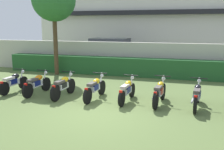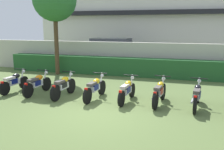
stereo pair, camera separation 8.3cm
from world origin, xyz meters
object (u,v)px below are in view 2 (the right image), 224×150
Objects in this scene: motorcycle_in_row_0 at (14,82)px; motorcycle_in_row_3 at (95,88)px; motorcycle_in_row_6 at (197,95)px; parked_car at (113,51)px; motorcycle_in_row_4 at (127,90)px; motorcycle_in_row_1 at (37,84)px; tree_near_inspector at (55,0)px; motorcycle_in_row_5 at (159,92)px; motorcycle_in_row_2 at (63,86)px.

motorcycle_in_row_3 reaches higher than motorcycle_in_row_0.
motorcycle_in_row_6 is (7.44, 0.00, 0.01)m from motorcycle_in_row_0.
parked_car is 2.54× the size of motorcycle_in_row_4.
motorcycle_in_row_0 reaches higher than motorcycle_in_row_4.
tree_near_inspector is at bearing 21.96° from motorcycle_in_row_1.
parked_car reaches higher than motorcycle_in_row_3.
tree_near_inspector is 2.99× the size of motorcycle_in_row_1.
motorcycle_in_row_3 is at bearing 96.72° from motorcycle_in_row_4.
tree_near_inspector reaches higher than parked_car.
motorcycle_in_row_5 is (5.01, 0.05, 0.01)m from motorcycle_in_row_1.
motorcycle_in_row_0 is 6.15m from motorcycle_in_row_5.
parked_car reaches higher than motorcycle_in_row_0.
tree_near_inspector is 2.82× the size of motorcycle_in_row_3.
motorcycle_in_row_5 is (6.36, -4.11, -3.74)m from tree_near_inspector.
motorcycle_in_row_5 is (3.76, 0.14, 0.00)m from motorcycle_in_row_2.
motorcycle_in_row_0 is 7.44m from motorcycle_in_row_6.
motorcycle_in_row_2 is 1.01× the size of motorcycle_in_row_4.
parked_car reaches higher than motorcycle_in_row_4.
parked_car reaches higher than motorcycle_in_row_6.
motorcycle_in_row_6 is (3.74, 0.02, 0.00)m from motorcycle_in_row_3.
tree_near_inspector reaches higher than motorcycle_in_row_2.
tree_near_inspector reaches higher than motorcycle_in_row_0.
motorcycle_in_row_0 is at bearing 96.15° from motorcycle_in_row_5.
motorcycle_in_row_4 is at bearing -65.61° from parked_car.
motorcycle_in_row_2 is 0.95× the size of motorcycle_in_row_6.
tree_near_inspector reaches higher than motorcycle_in_row_4.
parked_car is 8.98m from motorcycle_in_row_1.
motorcycle_in_row_0 is 0.91× the size of motorcycle_in_row_6.
motorcycle_in_row_3 is (3.90, -4.16, -3.75)m from tree_near_inspector.
parked_car reaches higher than motorcycle_in_row_2.
motorcycle_in_row_1 is at bearing 88.45° from motorcycle_in_row_2.
parked_car is 0.85× the size of tree_near_inspector.
motorcycle_in_row_5 is at bearing 94.74° from motorcycle_in_row_6.
parked_car is 9.11m from motorcycle_in_row_0.
motorcycle_in_row_4 is at bearing -84.41° from motorcycle_in_row_2.
motorcycle_in_row_5 is at bearing -85.45° from motorcycle_in_row_1.
tree_near_inspector is 2.81× the size of motorcycle_in_row_6.
motorcycle_in_row_1 is 6.29m from motorcycle_in_row_6.
motorcycle_in_row_5 is at bearing -84.64° from motorcycle_in_row_3.
parked_car reaches higher than motorcycle_in_row_1.
parked_car is 9.94m from motorcycle_in_row_5.
motorcycle_in_row_1 is 1.25m from motorcycle_in_row_2.
motorcycle_in_row_1 is (-0.60, -8.95, -0.49)m from parked_car.
motorcycle_in_row_4 is at bearing -85.42° from motorcycle_in_row_1.
motorcycle_in_row_0 is at bearing 89.92° from motorcycle_in_row_2.
parked_car reaches higher than motorcycle_in_row_5.
motorcycle_in_row_0 is at bearing 92.84° from motorcycle_in_row_1.
motorcycle_in_row_1 is 0.99× the size of motorcycle_in_row_2.
motorcycle_in_row_0 is 0.97× the size of motorcycle_in_row_4.
parked_car is at bearing 24.78° from motorcycle_in_row_4.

